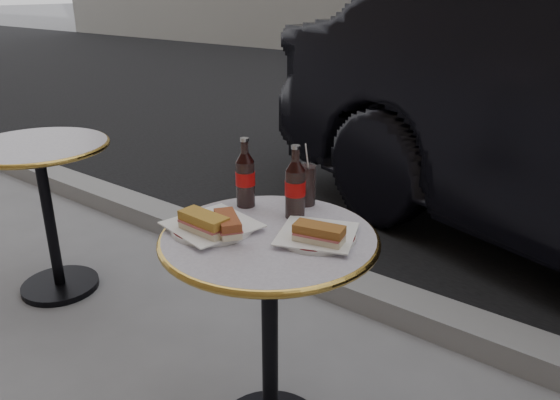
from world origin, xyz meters
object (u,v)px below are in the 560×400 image
Objects in this scene: cola_bottle_left at (245,172)px; cola_glass at (306,185)px; plate_left at (212,227)px; plate_right at (317,236)px; bistro_table at (270,343)px; cola_bottle_right at (295,182)px.

cola_glass is at bearing 41.64° from cola_bottle_left.
cola_glass reaches higher than plate_left.
plate_right is 1.65× the size of cola_glass.
bistro_table is at bearing -78.55° from cola_glass.
bistro_table is at bearing -32.22° from cola_bottle_left.
bistro_table is at bearing -83.81° from cola_bottle_right.
cola_bottle_left is 0.99× the size of cola_bottle_right.
bistro_table is 3.39× the size of plate_right.
cola_bottle_left is 1.69× the size of cola_glass.
cola_bottle_left is at bearing 169.03° from plate_right.
cola_bottle_left reaches higher than cola_glass.
cola_bottle_right reaches higher than cola_glass.
plate_right is at bearing -10.97° from cola_bottle_left.
cola_glass is at bearing 72.75° from plate_left.
cola_glass reaches higher than bistro_table.
plate_left is 1.05× the size of cola_bottle_right.
cola_bottle_right is (0.18, 0.02, 0.00)m from cola_bottle_left.
plate_right is (0.12, 0.06, 0.37)m from bistro_table.
plate_right is at bearing -31.22° from cola_bottle_right.
bistro_table is 0.53m from cola_bottle_left.
cola_bottle_right reaches higher than bistro_table.
cola_bottle_left reaches higher than plate_left.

